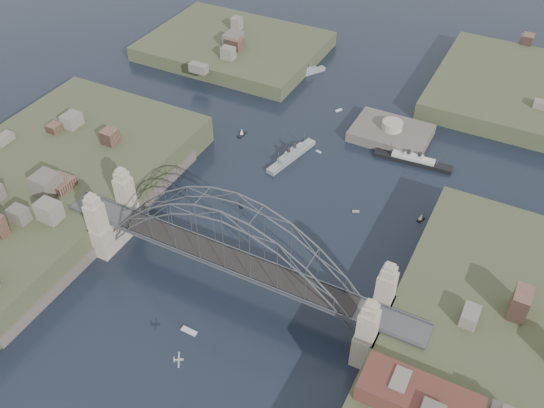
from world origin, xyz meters
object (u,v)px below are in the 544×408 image
(naval_cruiser_far, at_px, (305,73))
(wharf_shed, at_px, (419,398))
(fort_island, at_px, (390,138))
(ocean_liner, at_px, (413,160))
(bridge, at_px, (232,247))
(naval_cruiser_near, at_px, (292,156))

(naval_cruiser_far, bearing_deg, wharf_shed, -56.69)
(fort_island, bearing_deg, ocean_liner, -43.23)
(bridge, bearing_deg, naval_cruiser_far, 105.59)
(naval_cruiser_far, height_order, ocean_liner, ocean_liner)
(bridge, bearing_deg, wharf_shed, -17.65)
(wharf_shed, distance_m, naval_cruiser_near, 81.98)
(wharf_shed, bearing_deg, ocean_liner, 106.76)
(bridge, distance_m, fort_island, 72.14)
(naval_cruiser_near, bearing_deg, fort_island, 46.44)
(fort_island, distance_m, naval_cruiser_far, 43.66)
(bridge, distance_m, wharf_shed, 46.23)
(ocean_liner, bearing_deg, bridge, -109.23)
(wharf_shed, height_order, naval_cruiser_far, wharf_shed)
(bridge, distance_m, naval_cruiser_near, 49.88)
(bridge, height_order, naval_cruiser_near, bridge)
(bridge, relative_size, naval_cruiser_far, 6.00)
(naval_cruiser_near, bearing_deg, ocean_liner, 23.88)
(bridge, height_order, naval_cruiser_far, bridge)
(wharf_shed, xyz_separation_m, ocean_liner, (-22.65, 75.21, -9.18))
(naval_cruiser_far, bearing_deg, naval_cruiser_near, -69.67)
(naval_cruiser_far, distance_m, ocean_liner, 56.22)
(wharf_shed, bearing_deg, fort_island, 110.85)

